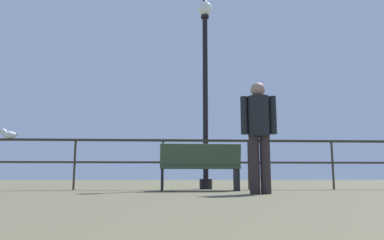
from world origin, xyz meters
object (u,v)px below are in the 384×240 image
at_px(lamppost_center, 205,73).
at_px(seagull_on_rail, 9,134).
at_px(bench_near_left, 200,165).
at_px(person_by_bench, 259,129).

relative_size(lamppost_center, seagull_on_rail, 10.44).
distance_m(bench_near_left, seagull_on_rail, 4.06).
bearing_deg(seagull_on_rail, lamppost_center, 4.55).
bearing_deg(seagull_on_rail, person_by_bench, -21.67).
xyz_separation_m(bench_near_left, seagull_on_rail, (-3.95, 0.67, 0.65)).
distance_m(bench_near_left, lamppost_center, 2.36).
bearing_deg(seagull_on_rail, bench_near_left, -9.62).
bearing_deg(person_by_bench, lamppost_center, 106.53).
bearing_deg(person_by_bench, seagull_on_rail, 158.33).
xyz_separation_m(lamppost_center, person_by_bench, (0.67, -2.24, -1.57)).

